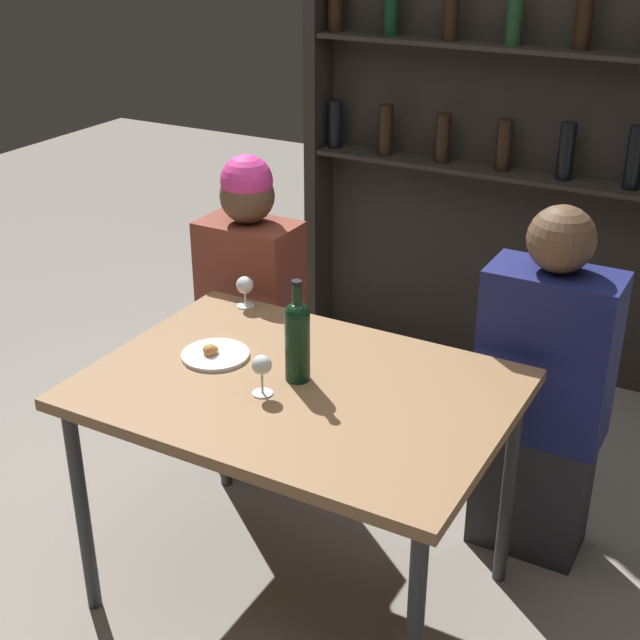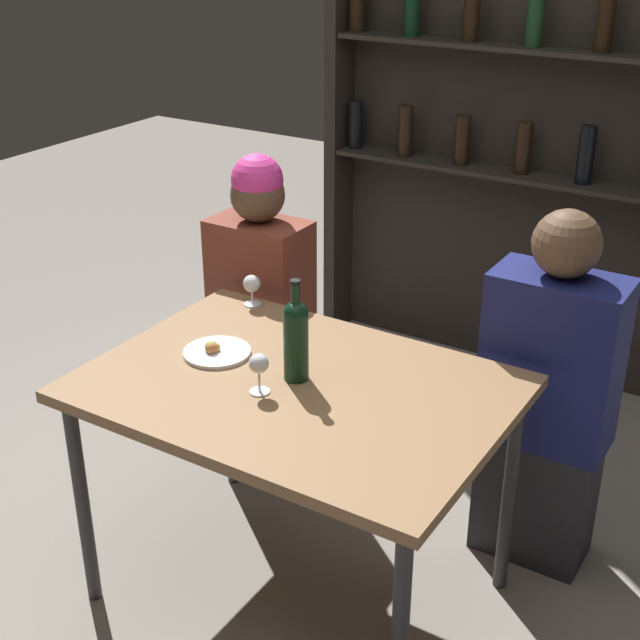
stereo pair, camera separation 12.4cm
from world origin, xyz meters
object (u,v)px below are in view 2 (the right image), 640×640
object	(u,v)px
wine_glass_1	(259,366)
food_plate_0	(216,351)
seated_person_left	(261,318)
seated_person_right	(546,404)
wine_bottle	(296,336)
wine_glass_0	(252,285)

from	to	relation	value
wine_glass_1	food_plate_0	size ratio (longest dim) A/B	0.58
seated_person_left	seated_person_right	size ratio (longest dim) A/B	1.01
wine_bottle	food_plate_0	size ratio (longest dim) A/B	1.49
wine_glass_0	seated_person_right	bearing A→B (deg)	12.73
wine_glass_0	seated_person_left	world-z (taller)	seated_person_left
wine_glass_1	seated_person_left	size ratio (longest dim) A/B	0.10
wine_glass_0	seated_person_right	world-z (taller)	seated_person_right
food_plate_0	wine_glass_1	bearing A→B (deg)	-25.36
wine_glass_0	wine_glass_1	xyz separation A→B (m)	(0.37, -0.47, 0.01)
wine_glass_0	seated_person_left	size ratio (longest dim) A/B	0.09
wine_bottle	seated_person_right	xyz separation A→B (m)	(0.58, 0.57, -0.33)
food_plate_0	wine_glass_0	bearing A→B (deg)	108.60
wine_glass_1	food_plate_0	xyz separation A→B (m)	(-0.25, 0.12, -0.07)
wine_glass_1	food_plate_0	world-z (taller)	wine_glass_1
wine_bottle	seated_person_left	distance (m)	0.85
wine_bottle	wine_glass_0	bearing A→B (deg)	139.53
seated_person_left	wine_glass_1	bearing A→B (deg)	-54.65
wine_glass_0	wine_glass_1	size ratio (longest dim) A/B	0.90
wine_bottle	food_plate_0	bearing A→B (deg)	-179.13
wine_glass_0	seated_person_right	distance (m)	1.05
seated_person_left	seated_person_right	xyz separation A→B (m)	(1.11, 0.00, -0.03)
wine_bottle	seated_person_left	bearing A→B (deg)	133.14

